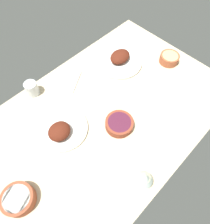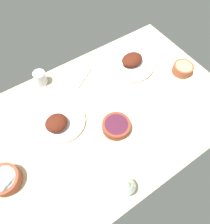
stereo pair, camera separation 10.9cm
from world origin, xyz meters
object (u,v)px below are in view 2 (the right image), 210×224
(plate_near_viewer, at_px, (131,63))
(bowl_cream, at_px, (5,180))
(spoon_loose, at_px, (197,98))
(wine_glass, at_px, (127,185))
(water_tumbler, at_px, (40,78))
(bowl_pasta, at_px, (183,69))
(fork_loose, at_px, (85,78))
(plate_center_main, at_px, (59,122))
(bowl_onions, at_px, (116,126))

(plate_near_viewer, distance_m, bowl_cream, 0.93)
(bowl_cream, relative_size, spoon_loose, 0.73)
(wine_glass, xyz_separation_m, spoon_loose, (-0.63, -0.17, -0.10))
(water_tumbler, bearing_deg, bowl_pasta, 151.85)
(bowl_pasta, relative_size, water_tumbler, 1.42)
(spoon_loose, bearing_deg, fork_loose, -173.67)
(plate_center_main, bearing_deg, bowl_onions, 141.28)
(water_tumbler, distance_m, spoon_loose, 0.91)
(plate_near_viewer, relative_size, wine_glass, 2.02)
(bowl_onions, relative_size, fork_loose, 0.88)
(plate_center_main, relative_size, wine_glass, 1.83)
(plate_center_main, bearing_deg, fork_loose, -143.93)
(plate_near_viewer, xyz_separation_m, spoon_loose, (-0.16, 0.41, -0.02))
(plate_center_main, relative_size, spoon_loose, 1.35)
(water_tumbler, bearing_deg, plate_near_viewer, 160.48)
(bowl_cream, xyz_separation_m, wine_glass, (-0.42, 0.33, 0.07))
(plate_center_main, distance_m, fork_loose, 0.33)
(plate_near_viewer, relative_size, bowl_pasta, 2.40)
(bowl_onions, xyz_separation_m, water_tumbler, (0.19, -0.49, 0.02))
(bowl_cream, xyz_separation_m, fork_loose, (-0.60, -0.32, -0.03))
(spoon_loose, bearing_deg, water_tumbler, -168.20)
(bowl_cream, bearing_deg, spoon_loose, 171.43)
(bowl_pasta, height_order, fork_loose, bowl_pasta)
(bowl_onions, xyz_separation_m, wine_glass, (0.14, 0.27, 0.07))
(bowl_pasta, height_order, spoon_loose, bowl_pasta)
(bowl_onions, bearing_deg, plate_near_viewer, -137.41)
(plate_near_viewer, xyz_separation_m, wine_glass, (0.48, 0.58, 0.08))
(bowl_onions, bearing_deg, fork_loose, -95.52)
(bowl_pasta, distance_m, spoon_loose, 0.21)
(wine_glass, height_order, water_tumbler, wine_glass)
(plate_near_viewer, xyz_separation_m, plate_center_main, (0.56, 0.12, 0.00))
(bowl_pasta, xyz_separation_m, spoon_loose, (0.07, 0.19, -0.02))
(wine_glass, relative_size, water_tumbler, 1.69)
(plate_center_main, xyz_separation_m, spoon_loose, (-0.72, 0.29, -0.02))
(bowl_pasta, relative_size, bowl_cream, 0.85)
(bowl_onions, bearing_deg, water_tumbler, -68.94)
(bowl_pasta, relative_size, wine_glass, 0.84)
(bowl_onions, bearing_deg, spoon_loose, 168.17)
(plate_near_viewer, relative_size, fork_loose, 1.72)
(fork_loose, bearing_deg, bowl_cream, -3.08)
(fork_loose, xyz_separation_m, spoon_loose, (-0.45, 0.48, 0.00))
(plate_near_viewer, height_order, fork_loose, plate_near_viewer)
(wine_glass, relative_size, fork_loose, 0.85)
(wine_glass, bearing_deg, plate_center_main, -78.92)
(bowl_onions, relative_size, spoon_loose, 0.77)
(plate_center_main, relative_size, bowl_pasta, 2.18)
(bowl_cream, height_order, wine_glass, wine_glass)
(bowl_pasta, height_order, water_tumbler, water_tumbler)
(bowl_cream, xyz_separation_m, water_tumbler, (-0.37, -0.44, 0.01))
(bowl_onions, distance_m, spoon_loose, 0.50)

